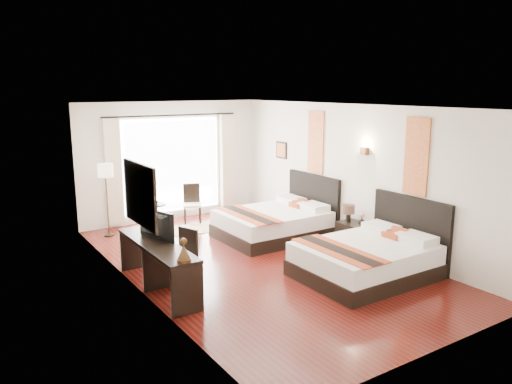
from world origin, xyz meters
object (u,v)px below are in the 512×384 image
floor_lamp (106,175)px  nightstand (353,236)px  desk_chair (181,269)px  side_table (155,216)px  fruit_bowl (154,202)px  vase (362,223)px  bed_near (369,257)px  television (152,225)px  console_desk (158,266)px  window_chair (192,211)px  table_lamp (349,211)px  bed_far (276,222)px

floor_lamp → nightstand: bearing=-43.1°
desk_chair → side_table: desk_chair is taller
fruit_bowl → vase: bearing=-53.6°
floor_lamp → vase: bearing=-44.4°
bed_near → desk_chair: 3.12m
side_table → television: bearing=-112.1°
bed_near → console_desk: size_ratio=1.00×
bed_near → television: (-3.17, 1.60, 0.67)m
fruit_bowl → nightstand: bearing=-52.4°
side_table → fruit_bowl: (-0.03, -0.00, 0.31)m
side_table → window_chair: size_ratio=0.63×
bed_near → fruit_bowl: bed_near is taller
vase → console_desk: bearing=174.3°
bed_near → television: bed_near is taller
television → bed_near: bearing=-133.7°
desk_chair → window_chair: (1.84, 3.39, -0.01)m
table_lamp → vase: size_ratio=2.63×
side_table → bed_far: bearing=-46.7°
console_desk → side_table: console_desk is taller
vase → fruit_bowl: 4.61m
nightstand → bed_near: bearing=-122.8°
nightstand → vase: 0.37m
side_table → bed_near: bearing=-67.9°
bed_near → table_lamp: 1.58m
bed_near → console_desk: 3.49m
table_lamp → television: size_ratio=0.46×
bed_far → vase: bearing=-64.6°
bed_near → table_lamp: size_ratio=5.93×
table_lamp → bed_far: bearing=118.9°
floor_lamp → side_table: (1.06, 0.02, -1.03)m
console_desk → television: (0.02, 0.20, 0.61)m
floor_lamp → bed_far: bearing=-34.0°
vase → desk_chair: bearing=174.6°
vase → desk_chair: (-3.62, 0.34, -0.29)m
window_chair → table_lamp: bearing=49.6°
console_desk → nightstand: bearing=-2.9°
table_lamp → window_chair: size_ratio=0.42×
floor_lamp → side_table: size_ratio=2.74×
desk_chair → bed_near: bearing=135.3°
table_lamp → vase: (0.05, -0.32, -0.18)m
console_desk → vase: bearing=-5.7°
vase → side_table: 4.61m
window_chair → nightstand: bearing=49.0°
table_lamp → television: (-3.93, 0.28, 0.23)m
bed_near → side_table: 5.08m
vase → television: television is taller
table_lamp → window_chair: window_chair is taller
side_table → nightstand: bearing=-52.7°
television → fruit_bowl: 3.37m
nightstand → fruit_bowl: size_ratio=2.43×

